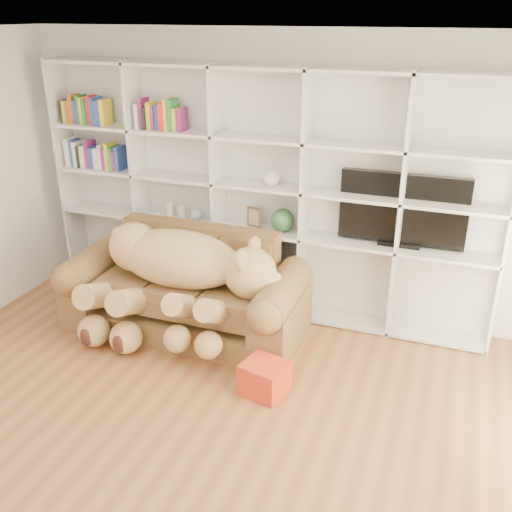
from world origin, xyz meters
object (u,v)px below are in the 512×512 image
at_px(sofa, 187,294).
at_px(gift_box, 265,378).
at_px(teddy_bear, 176,273).
at_px(tv, 403,210).

bearing_deg(sofa, gift_box, -34.26).
height_order(teddy_bear, gift_box, teddy_bear).
height_order(sofa, tv, tv).
relative_size(teddy_bear, tv, 1.58).
bearing_deg(tv, gift_box, -120.00).
xyz_separation_m(teddy_bear, gift_box, (1.04, -0.52, -0.53)).
distance_m(teddy_bear, gift_box, 1.27).
relative_size(gift_box, tv, 0.30).
bearing_deg(sofa, teddy_bear, -89.36).
bearing_deg(tv, teddy_bear, -154.58).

